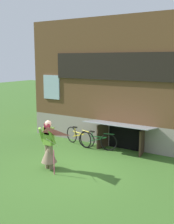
# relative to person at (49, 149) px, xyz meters

# --- Properties ---
(ground_plane) EXTENTS (60.00, 60.00, 0.00)m
(ground_plane) POSITION_rel_person_xyz_m (0.65, 0.30, -0.69)
(ground_plane) COLOR #386023
(log_house) EXTENTS (8.29, 6.18, 5.27)m
(log_house) POSITION_rel_person_xyz_m (0.65, 5.83, 1.94)
(log_house) COLOR gray
(log_house) RESTS_ON ground_plane
(person) EXTENTS (0.61, 0.52, 1.64)m
(person) POSITION_rel_person_xyz_m (0.00, 0.00, 0.00)
(person) COLOR #7F6B51
(person) RESTS_ON ground_plane
(kite) EXTENTS (0.83, 0.89, 1.47)m
(kite) POSITION_rel_person_xyz_m (0.40, -0.51, 0.54)
(kite) COLOR #E54C7F
(kite) RESTS_ON ground_plane
(bicycle_green) EXTENTS (1.61, 0.36, 0.74)m
(bicycle_green) POSITION_rel_person_xyz_m (0.33, 2.64, -0.33)
(bicycle_green) COLOR black
(bicycle_green) RESTS_ON ground_plane
(bicycle_yellow) EXTENTS (1.59, 0.57, 0.76)m
(bicycle_yellow) POSITION_rel_person_xyz_m (-0.66, 2.73, -0.32)
(bicycle_yellow) COLOR black
(bicycle_yellow) RESTS_ON ground_plane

